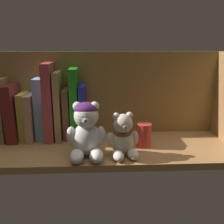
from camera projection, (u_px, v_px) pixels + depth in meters
shelf_board at (101, 150)px, 78.78cm from camera, size 79.45×25.05×2.00cm
shelf_back_panel at (101, 96)px, 87.65cm from camera, size 81.85×1.20×30.13cm
book_2 at (6, 109)px, 83.48cm from camera, size 1.83×12.95×20.09cm
book_3 at (15, 111)px, 83.86cm from camera, size 3.88×14.15×18.37cm
book_4 at (25, 115)px, 84.41cm from camera, size 2.16×10.44×15.25cm
book_5 at (33, 116)px, 84.54cm from camera, size 2.16×13.37×15.12cm
book_6 at (42, 108)px, 84.01cm from camera, size 2.89×9.79×20.12cm
book_7 at (51, 101)px, 83.51cm from camera, size 2.81×13.85×24.95cm
book_8 at (60, 105)px, 84.00cm from camera, size 1.79×13.62×22.20cm
book_9 at (68, 113)px, 84.88cm from camera, size 2.04×9.17×16.41cm
book_10 at (75, 103)px, 84.10cm from camera, size 2.53×11.07×23.20cm
book_11 at (84, 111)px, 84.93cm from camera, size 1.98×12.60×17.91cm
teddy_bear_larger at (87, 131)px, 70.31cm from camera, size 11.27×11.38×15.57cm
teddy_bear_smaller at (124, 137)px, 71.30cm from camera, size 9.26×9.61×12.50cm
pillar_candle at (144, 135)px, 78.21cm from camera, size 4.51×4.51×7.23cm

